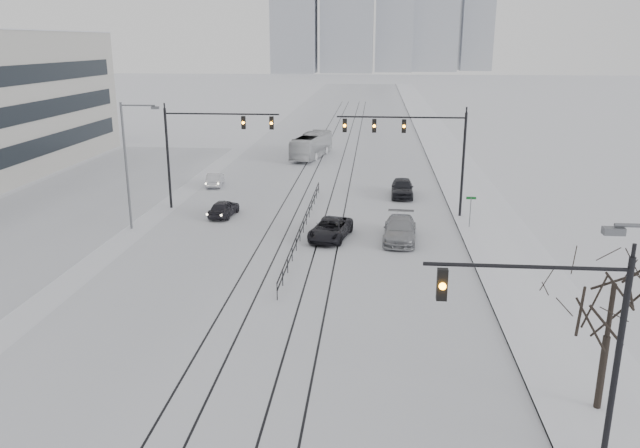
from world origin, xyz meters
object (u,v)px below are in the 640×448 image
Objects in this scene: sedan_nb_right at (400,230)px; sedan_nb_far at (402,188)px; sedan_sb_outer at (215,180)px; box_truck at (312,146)px; sedan_sb_inner at (224,208)px; traffic_mast_near at (566,331)px; bare_tree at (613,297)px; sedan_nb_front at (330,229)px.

sedan_nb_far reaches higher than sedan_nb_right.
box_truck is (7.48, 15.64, 0.77)m from sedan_sb_outer.
sedan_sb_inner is 0.39× the size of box_truck.
traffic_mast_near is 1.88× the size of sedan_sb_outer.
bare_tree is 21.18m from sedan_nb_right.
bare_tree is at bearing 116.37° from sedan_sb_outer.
sedan_sb_outer is (-20.68, 38.02, -3.95)m from traffic_mast_near.
sedan_sb_outer is at bearing 123.40° from bare_tree.
bare_tree is 1.15× the size of sedan_nb_right.
box_truck reaches higher than sedan_nb_front.
sedan_sb_inner is 14.18m from sedan_nb_right.
sedan_nb_front is (-8.79, 22.83, -3.88)m from traffic_mast_near.
sedan_sb_outer is at bearing 172.77° from sedan_nb_far.
sedan_sb_outer is 0.70× the size of sedan_nb_right.
sedan_nb_far is at bearing 90.66° from sedan_nb_right.
traffic_mast_near is 24.77m from sedan_nb_front.
box_truck is at bearing -92.97° from sedan_sb_inner.
traffic_mast_near is 1.43× the size of sedan_nb_front.
sedan_nb_front is at bearing -111.59° from sedan_nb_far.
sedan_sb_outer is at bearing 75.39° from box_truck.
traffic_mast_near is 1.32× the size of sedan_nb_right.
sedan_nb_front is 0.92× the size of sedan_nb_right.
sedan_nb_front reaches higher than sedan_sb_outer.
sedan_sb_inner is at bearing 128.65° from bare_tree.
sedan_sb_inner is 1.03× the size of sedan_sb_outer.
traffic_mast_near is 23.48m from sedan_nb_right.
sedan_nb_far reaches higher than sedan_sb_outer.
box_truck is at bearing 107.13° from bare_tree.
traffic_mast_near is at bearing -128.76° from bare_tree.
sedan_nb_right is (13.29, -4.93, 0.12)m from sedan_sb_inner.
bare_tree is 23.09m from sedan_nb_front.
sedan_sb_inner reaches higher than sedan_sb_outer.
traffic_mast_near is 0.71× the size of box_truck.
sedan_sb_inner is 0.72× the size of sedan_nb_right.
traffic_mast_near reaches higher than sedan_sb_outer.
sedan_nb_right reaches higher than sedan_sb_inner.
sedan_nb_front is at bearing 119.46° from bare_tree.
bare_tree is at bearing -49.45° from sedan_nb_front.
sedan_nb_front is at bearing 111.05° from traffic_mast_near.
sedan_nb_right reaches higher than sedan_nb_front.
sedan_sb_inner is 15.89m from sedan_nb_far.
sedan_sb_outer is (-23.09, 35.02, -3.88)m from bare_tree.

